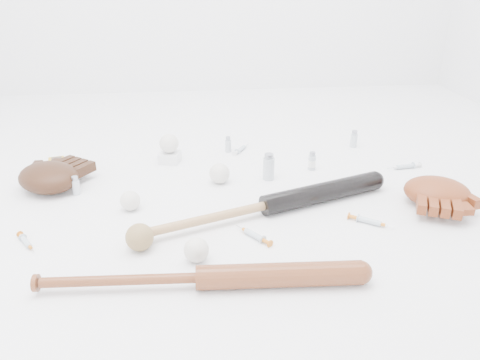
{
  "coord_description": "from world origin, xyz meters",
  "views": [
    {
      "loc": [
        -0.12,
        -1.39,
        0.73
      ],
      "look_at": [
        0.04,
        0.04,
        0.06
      ],
      "focal_mm": 35.0,
      "sensor_mm": 36.0,
      "label": 1
    }
  ],
  "objects": [
    {
      "name": "bat_dark",
      "position": [
        0.1,
        -0.1,
        0.03
      ],
      "size": [
        0.88,
        0.36,
        0.07
      ],
      "primitive_type": null,
      "rotation": [
        0.0,
        0.0,
        0.34
      ],
      "color": "black",
      "rests_on": "ground"
    },
    {
      "name": "bat_wood",
      "position": [
        -0.12,
        -0.45,
        0.03
      ],
      "size": [
        0.84,
        0.11,
        0.06
      ],
      "primitive_type": null,
      "rotation": [
        0.0,
        0.0,
        -0.05
      ],
      "color": "brown",
      "rests_on": "ground"
    },
    {
      "name": "glove_dark",
      "position": [
        -0.63,
        0.16,
        0.05
      ],
      "size": [
        0.37,
        0.37,
        0.1
      ],
      "primitive_type": null,
      "rotation": [
        0.0,
        0.0,
        -0.64
      ],
      "color": "#311A0D",
      "rests_on": "ground"
    },
    {
      "name": "glove_tan",
      "position": [
        0.67,
        -0.09,
        0.05
      ],
      "size": [
        0.33,
        0.33,
        0.09
      ],
      "primitive_type": null,
      "rotation": [
        0.0,
        0.0,
        2.72
      ],
      "color": "maroon",
      "rests_on": "ground"
    },
    {
      "name": "trading_card",
      "position": [
        -0.67,
        0.42,
        0.0
      ],
      "size": [
        0.08,
        0.09,
        0.0
      ],
      "primitive_type": "cube",
      "rotation": [
        0.0,
        0.0,
        0.23
      ],
      "color": "gold",
      "rests_on": "ground"
    },
    {
      "name": "pedestal",
      "position": [
        -0.21,
        0.36,
        0.02
      ],
      "size": [
        0.09,
        0.09,
        0.04
      ],
      "primitive_type": "cube",
      "rotation": [
        0.0,
        0.0,
        -0.3
      ],
      "color": "white",
      "rests_on": "ground"
    },
    {
      "name": "baseball_on_pedestal",
      "position": [
        -0.21,
        0.36,
        0.08
      ],
      "size": [
        0.08,
        0.08,
        0.08
      ],
      "primitive_type": "sphere",
      "color": "silver",
      "rests_on": "pedestal"
    },
    {
      "name": "baseball_left",
      "position": [
        -0.33,
        -0.02,
        0.03
      ],
      "size": [
        0.06,
        0.06,
        0.06
      ],
      "primitive_type": "sphere",
      "color": "silver",
      "rests_on": "ground"
    },
    {
      "name": "baseball_upper",
      "position": [
        -0.03,
        0.15,
        0.04
      ],
      "size": [
        0.07,
        0.07,
        0.07
      ],
      "primitive_type": "sphere",
      "color": "silver",
      "rests_on": "ground"
    },
    {
      "name": "baseball_mid",
      "position": [
        -0.12,
        -0.33,
        0.03
      ],
      "size": [
        0.07,
        0.07,
        0.07
      ],
      "primitive_type": "sphere",
      "color": "silver",
      "rests_on": "ground"
    },
    {
      "name": "baseball_aged",
      "position": [
        -0.28,
        -0.26,
        0.04
      ],
      "size": [
        0.08,
        0.08,
        0.08
      ],
      "primitive_type": "sphere",
      "color": "olive",
      "rests_on": "ground"
    },
    {
      "name": "syringe_0",
      "position": [
        -0.6,
        -0.2,
        0.01
      ],
      "size": [
        0.09,
        0.12,
        0.02
      ],
      "primitive_type": null,
      "rotation": [
        0.0,
        0.0,
        -0.97
      ],
      "color": "#ADBCC6",
      "rests_on": "ground"
    },
    {
      "name": "syringe_1",
      "position": [
        0.05,
        -0.24,
        0.01
      ],
      "size": [
        0.11,
        0.14,
        0.02
      ],
      "primitive_type": null,
      "rotation": [
        0.0,
        0.0,
        2.22
      ],
      "color": "#ADBCC6",
      "rests_on": "ground"
    },
    {
      "name": "syringe_2",
      "position": [
        0.08,
        0.45,
        0.01
      ],
      "size": [
        0.1,
        0.14,
        0.02
      ],
      "primitive_type": null,
      "rotation": [
        0.0,
        0.0,
        0.99
      ],
      "color": "#ADBCC6",
      "rests_on": "ground"
    },
    {
      "name": "syringe_3",
      "position": [
        0.41,
        -0.19,
        0.01
      ],
      "size": [
        0.14,
        0.11,
        0.02
      ],
      "primitive_type": null,
      "rotation": [
        0.0,
        0.0,
        -0.63
      ],
      "color": "#ADBCC6",
      "rests_on": "ground"
    },
    {
      "name": "syringe_4",
      "position": [
        0.7,
        0.2,
        0.01
      ],
      "size": [
        0.16,
        0.05,
        0.02
      ],
      "primitive_type": null,
      "rotation": [
        0.0,
        0.0,
        3.28
      ],
      "color": "#ADBCC6",
      "rests_on": "ground"
    },
    {
      "name": "vial_0",
      "position": [
        0.03,
        0.45,
        0.03
      ],
      "size": [
        0.03,
        0.03,
        0.07
      ],
      "primitive_type": "cylinder",
      "color": "#B1BAC2",
      "rests_on": "ground"
    },
    {
      "name": "vial_1",
      "position": [
        0.57,
        0.45,
        0.04
      ],
      "size": [
        0.03,
        0.03,
        0.07
      ],
      "primitive_type": "cylinder",
      "color": "#B1BAC2",
      "rests_on": "ground"
    },
    {
      "name": "vial_2",
      "position": [
        0.33,
        0.23,
        0.04
      ],
      "size": [
        0.03,
        0.03,
        0.07
      ],
      "primitive_type": "cylinder",
      "color": "#B1BAC2",
      "rests_on": "ground"
    },
    {
      "name": "vial_3",
      "position": [
        0.15,
        0.16,
        0.05
      ],
      "size": [
        0.04,
        0.04,
        0.1
      ],
      "primitive_type": "cylinder",
      "color": "#B1BAC2",
      "rests_on": "ground"
    },
    {
      "name": "vial_4",
      "position": [
        -0.52,
        0.11,
        0.03
      ],
      "size": [
        0.03,
        0.03,
        0.07
      ],
      "primitive_type": "cylinder",
      "color": "#B1BAC2",
      "rests_on": "ground"
    }
  ]
}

